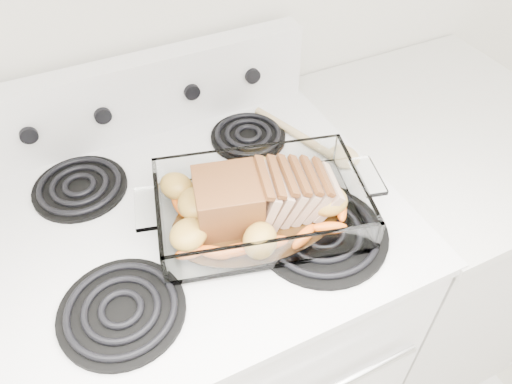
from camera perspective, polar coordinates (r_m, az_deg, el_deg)
name	(u,v)px	position (r m, az deg, el deg)	size (l,w,h in m)	color
electric_range	(210,328)	(1.35, -5.24, -15.26)	(0.78, 0.70, 1.12)	white
counter_right	(413,245)	(1.60, 17.54, -5.78)	(0.58, 0.68, 0.93)	silver
baking_dish	(261,209)	(0.94, 0.53, -1.99)	(0.38, 0.25, 0.07)	white
pork_roast	(253,200)	(0.91, -0.35, -0.89)	(0.27, 0.12, 0.10)	brown
roast_vegetables	(249,192)	(0.96, -0.78, -0.03)	(0.40, 0.22, 0.05)	orange
wooden_spoon	(321,145)	(1.12, 7.46, 5.32)	(0.14, 0.27, 0.02)	#D8B57F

